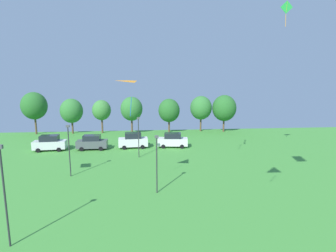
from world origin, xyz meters
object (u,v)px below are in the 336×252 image
treeline_tree_1 (72,111)px  treeline_tree_5 (201,108)px  parked_car_rightmost_in_row (173,140)px  treeline_tree_3 (132,109)px  light_post_0 (4,191)px  light_post_1 (157,161)px  parked_car_leftmost (50,143)px  treeline_tree_6 (224,108)px  treeline_tree_0 (34,106)px  parked_car_third_from_left (133,140)px  treeline_tree_2 (102,110)px  light_post_3 (69,148)px  kite_flying_1 (287,9)px  kite_flying_2 (134,91)px  light_post_2 (139,135)px  treeline_tree_4 (169,111)px  parked_car_second_from_left (92,142)px

treeline_tree_1 → treeline_tree_5: (26.39, 0.13, 0.35)m
parked_car_rightmost_in_row → treeline_tree_3: (-6.97, 12.03, 3.87)m
light_post_0 → light_post_1: size_ratio=1.20×
parked_car_leftmost → treeline_tree_3: bearing=42.3°
light_post_0 → treeline_tree_6: (25.24, 36.86, 1.23)m
treeline_tree_0 → treeline_tree_1: treeline_tree_0 is taller
parked_car_rightmost_in_row → light_post_1: light_post_1 is taller
parked_car_third_from_left → treeline_tree_2: bearing=114.0°
parked_car_leftmost → light_post_3: light_post_3 is taller
kite_flying_1 → parked_car_leftmost: 36.78m
light_post_3 → treeline_tree_3: (5.73, 24.03, 1.74)m
parked_car_third_from_left → treeline_tree_2: 15.05m
kite_flying_2 → light_post_2: kite_flying_2 is taller
kite_flying_1 → treeline_tree_0: size_ratio=0.34×
light_post_1 → kite_flying_2: bearing=-149.7°
light_post_2 → kite_flying_1: bearing=-15.4°
treeline_tree_4 → treeline_tree_5: size_ratio=0.93×
treeline_tree_0 → treeline_tree_5: bearing=0.3°
parked_car_third_from_left → treeline_tree_2: size_ratio=0.69×
kite_flying_2 → treeline_tree_0: size_ratio=0.28×
treeline_tree_2 → treeline_tree_4: 13.68m
treeline_tree_3 → parked_car_second_from_left: bearing=-114.3°
light_post_0 → parked_car_third_from_left: bearing=74.5°
kite_flying_1 → light_post_1: kite_flying_1 is taller
parked_car_leftmost → light_post_2: bearing=-23.8°
treeline_tree_5 → treeline_tree_1: bearing=-179.7°
kite_flying_1 → parked_car_second_from_left: 31.74m
light_post_1 → treeline_tree_4: 30.03m
parked_car_leftmost → treeline_tree_4: treeline_tree_4 is taller
light_post_0 → treeline_tree_3: 37.14m
parked_car_second_from_left → kite_flying_2: bearing=-68.1°
parked_car_second_from_left → treeline_tree_3: size_ratio=0.62×
treeline_tree_3 → treeline_tree_6: size_ratio=0.97×
treeline_tree_0 → treeline_tree_3: (19.08, -1.04, -0.66)m
treeline_tree_0 → treeline_tree_4: treeline_tree_0 is taller
parked_car_leftmost → light_post_0: light_post_0 is taller
light_post_1 → light_post_2: bearing=99.0°
treeline_tree_6 → treeline_tree_5: bearing=168.3°
treeline_tree_6 → treeline_tree_4: bearing=179.1°
treeline_tree_1 → parked_car_third_from_left: bearing=-45.7°
light_post_3 → treeline_tree_2: (-0.35, 25.11, 1.40)m
parked_car_leftmost → treeline_tree_0: treeline_tree_0 is taller
parked_car_rightmost_in_row → treeline_tree_1: treeline_tree_1 is taller
parked_car_second_from_left → treeline_tree_4: bearing=44.1°
light_post_1 → treeline_tree_5: size_ratio=0.74×
parked_car_rightmost_in_row → light_post_2: bearing=-128.3°
light_post_2 → light_post_3: size_ratio=0.97×
kite_flying_1 → light_post_2: kite_flying_1 is taller
treeline_tree_3 → treeline_tree_6: bearing=0.8°
kite_flying_2 → parked_car_leftmost: bearing=127.0°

